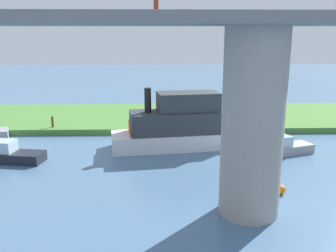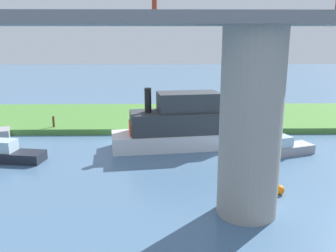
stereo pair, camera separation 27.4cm
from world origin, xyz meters
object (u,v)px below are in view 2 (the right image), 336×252
at_px(houseboat_blue, 284,147).
at_px(marker_buoy, 280,190).
at_px(bridge_pylon, 251,125).
at_px(mooring_post, 54,122).
at_px(motorboat_white, 10,154).
at_px(motorboat_red, 176,126).
at_px(person_on_bank, 212,116).

distance_m(houseboat_blue, marker_buoy, 7.28).
distance_m(bridge_pylon, mooring_post, 20.66).
xyz_separation_m(motorboat_white, marker_buoy, (-16.60, 5.71, -0.26)).
relative_size(houseboat_blue, marker_buoy, 8.66).
bearing_deg(houseboat_blue, motorboat_red, -12.90).
xyz_separation_m(houseboat_blue, marker_buoy, (2.47, 6.84, -0.24)).
height_order(person_on_bank, motorboat_red, motorboat_red).
distance_m(motorboat_red, motorboat_white, 11.81).
relative_size(mooring_post, motorboat_white, 0.21).
distance_m(motorboat_red, houseboat_blue, 7.97).
bearing_deg(motorboat_red, marker_buoy, 121.16).
distance_m(mooring_post, motorboat_red, 11.55).
bearing_deg(mooring_post, person_on_bank, -176.75).
height_order(motorboat_red, houseboat_blue, motorboat_red).
height_order(motorboat_red, marker_buoy, motorboat_red).
distance_m(bridge_pylon, motorboat_white, 16.73).
relative_size(motorboat_red, marker_buoy, 18.68).
bearing_deg(motorboat_white, mooring_post, -96.33).
xyz_separation_m(person_on_bank, marker_buoy, (-1.74, 14.04, -0.95)).
relative_size(person_on_bank, marker_buoy, 2.78).
bearing_deg(motorboat_red, bridge_pylon, 105.35).
bearing_deg(person_on_bank, motorboat_red, 57.52).
bearing_deg(motorboat_white, motorboat_red, -165.75).
height_order(person_on_bank, houseboat_blue, person_on_bank).
distance_m(bridge_pylon, motorboat_red, 11.35).
height_order(bridge_pylon, mooring_post, bridge_pylon).
height_order(houseboat_blue, marker_buoy, houseboat_blue).
height_order(motorboat_white, houseboat_blue, motorboat_white).
distance_m(person_on_bank, marker_buoy, 14.18).
distance_m(person_on_bank, motorboat_red, 6.46).
bearing_deg(motorboat_red, motorboat_white, 14.25).
relative_size(motorboat_white, marker_buoy, 9.03).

